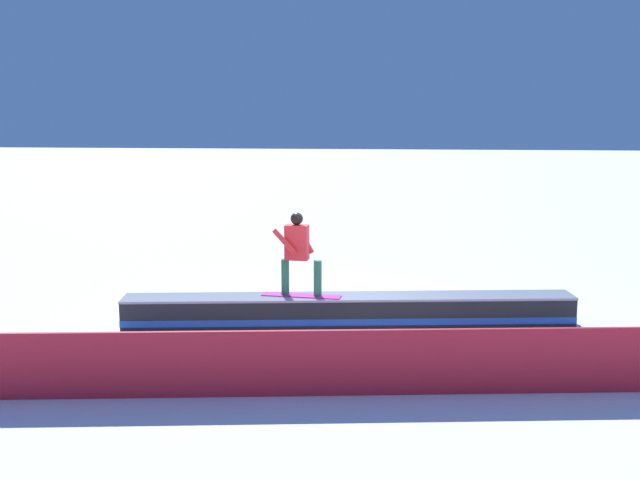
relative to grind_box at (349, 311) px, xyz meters
The scene contains 4 objects.
ground_plane 0.24m from the grind_box, ahead, with size 120.00×120.00×0.00m, color white.
grind_box is the anchor object (origin of this frame).
snowboarder 1.43m from the grind_box, ahead, with size 1.43×0.43×1.49m.
safety_fence 3.36m from the grind_box, 90.00° to the left, with size 11.10×0.06×0.91m, color red.
Camera 1 is at (-0.71, 12.77, 3.77)m, focal length 41.70 mm.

